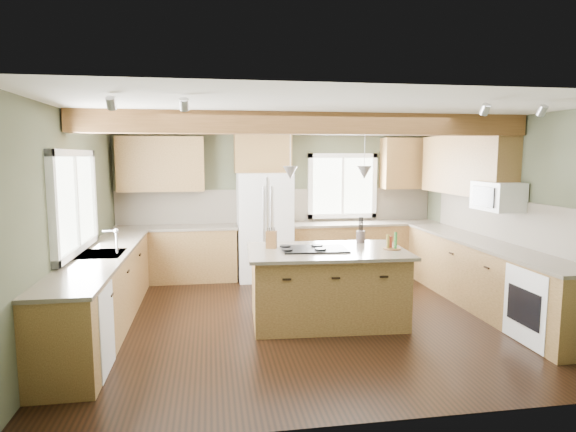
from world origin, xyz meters
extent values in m
plane|color=black|center=(0.00, 0.00, 0.00)|extent=(5.60, 5.60, 0.00)
plane|color=silver|center=(0.00, 0.00, 2.60)|extent=(5.60, 5.60, 0.00)
plane|color=#414631|center=(0.00, 2.50, 1.30)|extent=(5.60, 0.00, 5.60)
plane|color=#414631|center=(-2.80, 0.00, 1.30)|extent=(0.00, 5.00, 5.00)
plane|color=#414631|center=(2.80, 0.00, 1.30)|extent=(0.00, 5.00, 5.00)
cube|color=brown|center=(0.00, -0.13, 2.47)|extent=(5.55, 0.26, 0.26)
cube|color=brown|center=(0.00, 2.40, 2.54)|extent=(5.55, 0.20, 0.10)
cube|color=brown|center=(0.00, 2.48, 1.21)|extent=(5.58, 0.03, 0.58)
cube|color=brown|center=(2.78, 0.05, 1.21)|extent=(0.03, 3.70, 0.58)
cube|color=brown|center=(-1.79, 2.20, 0.44)|extent=(2.02, 0.60, 0.88)
cube|color=#50473B|center=(-1.79, 2.20, 0.90)|extent=(2.06, 0.64, 0.04)
cube|color=brown|center=(1.49, 2.20, 0.44)|extent=(2.62, 0.60, 0.88)
cube|color=#50473B|center=(1.49, 2.20, 0.90)|extent=(2.66, 0.64, 0.04)
cube|color=brown|center=(-2.50, 0.05, 0.44)|extent=(0.60, 3.70, 0.88)
cube|color=#50473B|center=(-2.50, 0.05, 0.90)|extent=(0.64, 3.74, 0.04)
cube|color=brown|center=(2.50, 0.05, 0.44)|extent=(0.60, 3.70, 0.88)
cube|color=#50473B|center=(2.50, 0.05, 0.90)|extent=(0.64, 3.74, 0.04)
cube|color=brown|center=(-1.99, 2.33, 1.95)|extent=(1.40, 0.35, 0.90)
cube|color=brown|center=(-0.30, 2.33, 2.15)|extent=(0.96, 0.35, 0.70)
cube|color=brown|center=(2.62, 0.90, 1.95)|extent=(0.35, 2.20, 0.90)
cube|color=brown|center=(2.30, 2.33, 1.95)|extent=(0.90, 0.35, 0.90)
cube|color=white|center=(-2.78, 0.05, 1.55)|extent=(0.04, 1.60, 1.05)
cube|color=white|center=(1.15, 2.48, 1.55)|extent=(1.10, 0.04, 1.00)
cube|color=#262628|center=(-2.50, 0.05, 0.91)|extent=(0.50, 0.65, 0.03)
cylinder|color=#B2B2B7|center=(-2.32, 0.05, 1.05)|extent=(0.02, 0.02, 0.28)
cube|color=white|center=(-2.49, -1.25, 0.43)|extent=(0.60, 0.60, 0.84)
cube|color=white|center=(2.49, -1.25, 0.43)|extent=(0.60, 0.72, 0.84)
cube|color=white|center=(2.58, -0.05, 1.55)|extent=(0.40, 0.70, 0.38)
cone|color=#B2B2B7|center=(-0.23, -0.11, 1.88)|extent=(0.18, 0.18, 0.16)
cone|color=#B2B2B7|center=(0.69, -0.16, 1.88)|extent=(0.18, 0.18, 0.16)
cube|color=silver|center=(-0.30, 2.12, 0.90)|extent=(0.90, 0.74, 1.80)
cube|color=olive|center=(0.23, -0.13, 0.44)|extent=(1.90, 1.22, 0.88)
cube|color=#50473B|center=(0.23, -0.13, 0.90)|extent=(2.03, 1.35, 0.04)
cube|color=black|center=(0.08, -0.13, 0.93)|extent=(0.83, 0.57, 0.02)
cube|color=brown|center=(-0.44, 0.06, 1.03)|extent=(0.16, 0.13, 0.22)
cylinder|color=#3F3832|center=(0.80, 0.26, 1.00)|extent=(0.14, 0.14, 0.16)
camera|label=1|loc=(-1.19, -5.90, 2.08)|focal=30.00mm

